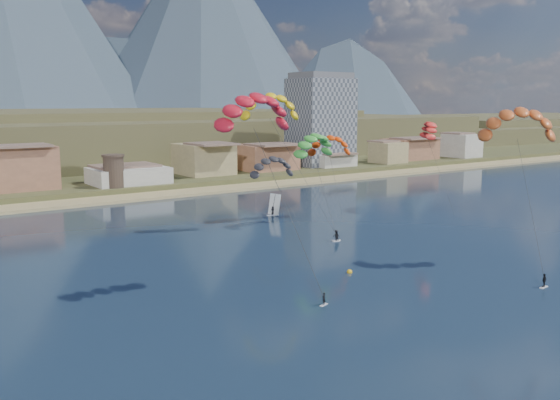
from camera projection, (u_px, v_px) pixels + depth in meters
name	position (u px, v px, depth m)	size (l,w,h in m)	color
ground	(456.00, 334.00, 63.37)	(2400.00, 2400.00, 0.00)	black
beach	(106.00, 200.00, 148.88)	(2200.00, 12.00, 0.90)	tan
foothills	(55.00, 137.00, 262.27)	(940.00, 210.00, 18.00)	brown
apartment_tower	(321.00, 120.00, 212.15)	(20.00, 16.00, 32.00)	gray
watchtower	(114.00, 171.00, 157.20)	(5.82, 5.82, 8.60)	#47382D
kitesurfer_red	(254.00, 106.00, 73.92)	(10.76, 11.92, 26.39)	silver
kitesurfer_yellow	(270.00, 103.00, 110.84)	(12.20, 18.60, 28.08)	silver
kitesurfer_orange	(519.00, 119.00, 87.76)	(13.62, 15.61, 25.18)	silver
kitesurfer_green	(314.00, 142.00, 116.88)	(11.53, 16.80, 20.90)	silver
distant_kite_dark	(272.00, 163.00, 121.94)	(10.13, 6.43, 15.33)	#262626
distant_kite_orange	(330.00, 142.00, 125.10)	(10.27, 7.26, 18.93)	#262626
distant_kite_red	(428.00, 128.00, 132.75)	(7.98, 8.75, 21.15)	#262626
windsurfer	(273.00, 209.00, 129.77)	(2.67, 2.94, 4.56)	silver
buoy	(350.00, 272.00, 86.17)	(0.78, 0.78, 0.78)	gold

